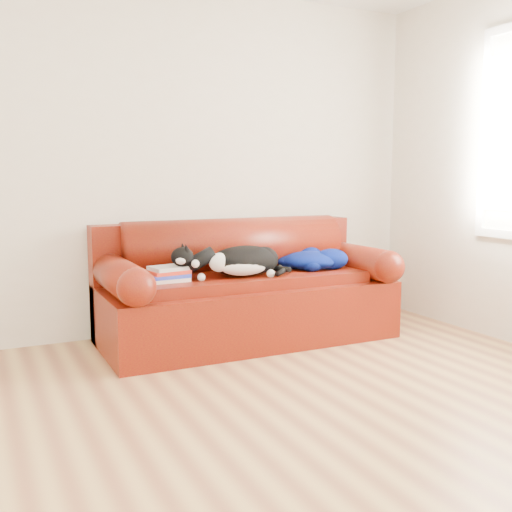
# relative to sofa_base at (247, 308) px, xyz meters

# --- Properties ---
(ground) EXTENTS (4.50, 4.50, 0.00)m
(ground) POSITION_rel_sofa_base_xyz_m (-0.57, -1.49, -0.24)
(ground) COLOR brown
(ground) RESTS_ON ground
(room_shell) EXTENTS (4.52, 4.02, 2.61)m
(room_shell) POSITION_rel_sofa_base_xyz_m (-0.44, -1.48, 1.43)
(room_shell) COLOR beige
(room_shell) RESTS_ON ground
(sofa_base) EXTENTS (2.10, 0.90, 0.50)m
(sofa_base) POSITION_rel_sofa_base_xyz_m (0.00, 0.00, 0.00)
(sofa_base) COLOR #430208
(sofa_base) RESTS_ON ground
(sofa_back) EXTENTS (2.10, 1.01, 0.88)m
(sofa_back) POSITION_rel_sofa_base_xyz_m (0.00, 0.24, 0.30)
(sofa_back) COLOR #430208
(sofa_back) RESTS_ON ground
(book_stack) EXTENTS (0.27, 0.23, 0.10)m
(book_stack) POSITION_rel_sofa_base_xyz_m (-0.62, -0.09, 0.31)
(book_stack) COLOR silver
(book_stack) RESTS_ON sofa_base
(cat) EXTENTS (0.74, 0.29, 0.27)m
(cat) POSITION_rel_sofa_base_xyz_m (-0.09, -0.13, 0.37)
(cat) COLOR black
(cat) RESTS_ON sofa_base
(blanket) EXTENTS (0.52, 0.46, 0.16)m
(blanket) POSITION_rel_sofa_base_xyz_m (0.53, -0.03, 0.33)
(blanket) COLOR #020946
(blanket) RESTS_ON sofa_base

